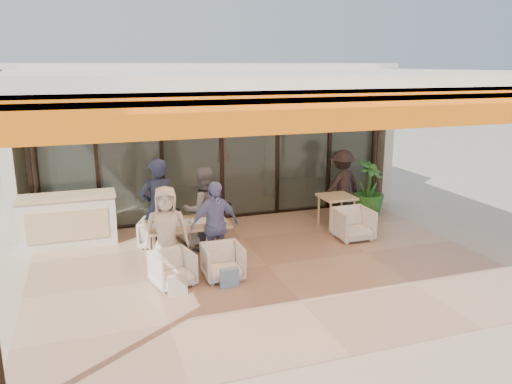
% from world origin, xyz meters
% --- Properties ---
extents(ground, '(70.00, 70.00, 0.00)m').
position_xyz_m(ground, '(0.00, 0.00, 0.00)').
color(ground, '#C6B293').
rests_on(ground, ground).
extents(terrace_floor, '(8.00, 6.00, 0.01)m').
position_xyz_m(terrace_floor, '(0.00, 0.00, 0.01)').
color(terrace_floor, tan).
rests_on(terrace_floor, ground).
extents(terrace_structure, '(8.00, 6.00, 3.40)m').
position_xyz_m(terrace_structure, '(0.00, -0.26, 3.25)').
color(terrace_structure, silver).
rests_on(terrace_structure, ground).
extents(glass_storefront, '(8.08, 0.10, 3.20)m').
position_xyz_m(glass_storefront, '(0.00, 3.00, 1.60)').
color(glass_storefront, '#9EADA3').
rests_on(glass_storefront, ground).
extents(interior_block, '(9.05, 3.62, 3.52)m').
position_xyz_m(interior_block, '(0.01, 5.31, 2.23)').
color(interior_block, silver).
rests_on(interior_block, ground).
extents(host_counter, '(1.85, 0.65, 1.04)m').
position_xyz_m(host_counter, '(-3.34, 2.30, 0.53)').
color(host_counter, silver).
rests_on(host_counter, ground).
extents(dining_table, '(1.50, 0.90, 0.93)m').
position_xyz_m(dining_table, '(-1.30, 0.73, 0.69)').
color(dining_table, '#DCBE86').
rests_on(dining_table, ground).
extents(chair_far_left, '(0.77, 0.75, 0.62)m').
position_xyz_m(chair_far_left, '(-1.72, 1.67, 0.31)').
color(chair_far_left, white).
rests_on(chair_far_left, ground).
extents(chair_far_right, '(0.77, 0.73, 0.67)m').
position_xyz_m(chair_far_right, '(-0.88, 1.67, 0.34)').
color(chair_far_right, white).
rests_on(chair_far_right, ground).
extents(chair_near_left, '(0.74, 0.71, 0.64)m').
position_xyz_m(chair_near_left, '(-1.72, -0.23, 0.32)').
color(chair_near_left, white).
rests_on(chair_near_left, ground).
extents(chair_near_right, '(0.64, 0.60, 0.66)m').
position_xyz_m(chair_near_right, '(-0.88, -0.23, 0.33)').
color(chair_near_right, white).
rests_on(chair_near_right, ground).
extents(diner_navy, '(0.76, 0.58, 1.86)m').
position_xyz_m(diner_navy, '(-1.72, 1.17, 0.93)').
color(diner_navy, '#192037').
rests_on(diner_navy, ground).
extents(diner_grey, '(0.87, 0.71, 1.65)m').
position_xyz_m(diner_grey, '(-0.88, 1.17, 0.82)').
color(diner_grey, '#5C5C61').
rests_on(diner_grey, ground).
extents(diner_cream, '(0.82, 0.60, 1.55)m').
position_xyz_m(diner_cream, '(-1.72, 0.27, 0.78)').
color(diner_cream, beige).
rests_on(diner_cream, ground).
extents(diner_periwinkle, '(0.98, 0.57, 1.57)m').
position_xyz_m(diner_periwinkle, '(-0.88, 0.27, 0.78)').
color(diner_periwinkle, '#6C77B4').
rests_on(diner_periwinkle, ground).
extents(tote_bag_cream, '(0.30, 0.10, 0.34)m').
position_xyz_m(tote_bag_cream, '(-1.72, -0.63, 0.17)').
color(tote_bag_cream, silver).
rests_on(tote_bag_cream, ground).
extents(tote_bag_blue, '(0.30, 0.10, 0.34)m').
position_xyz_m(tote_bag_blue, '(-0.88, -0.63, 0.17)').
color(tote_bag_blue, '#99BFD8').
rests_on(tote_bag_blue, ground).
extents(side_table, '(0.70, 0.70, 0.74)m').
position_xyz_m(side_table, '(2.16, 1.52, 0.64)').
color(side_table, '#DCBE86').
rests_on(side_table, ground).
extents(side_chair, '(0.71, 0.67, 0.73)m').
position_xyz_m(side_chair, '(2.16, 0.77, 0.36)').
color(side_chair, white).
rests_on(side_chair, ground).
extents(standing_woman, '(1.17, 0.87, 1.61)m').
position_xyz_m(standing_woman, '(2.63, 2.18, 0.81)').
color(standing_woman, black).
rests_on(standing_woman, ground).
extents(potted_palm, '(1.07, 1.07, 1.36)m').
position_xyz_m(potted_palm, '(3.30, 2.08, 0.68)').
color(potted_palm, '#1E5919').
rests_on(potted_palm, ground).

